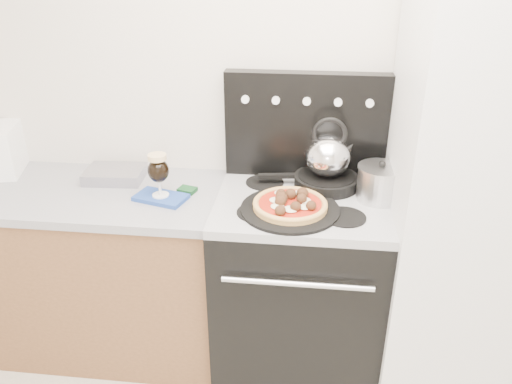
# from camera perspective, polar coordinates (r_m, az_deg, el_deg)

# --- Properties ---
(room_shell) EXTENTS (3.52, 3.01, 2.52)m
(room_shell) POSITION_cam_1_polar(r_m,az_deg,el_deg) (1.30, 1.13, -5.17)
(room_shell) COLOR beige
(room_shell) RESTS_ON ground
(base_cabinet) EXTENTS (1.45, 0.60, 0.86)m
(base_cabinet) POSITION_cam_1_polar(r_m,az_deg,el_deg) (2.74, -19.19, -8.50)
(base_cabinet) COLOR brown
(base_cabinet) RESTS_ON ground
(countertop) EXTENTS (1.48, 0.63, 0.04)m
(countertop) POSITION_cam_1_polar(r_m,az_deg,el_deg) (2.53, -20.66, -0.03)
(countertop) COLOR #95969E
(countertop) RESTS_ON base_cabinet
(stove_body) EXTENTS (0.76, 0.65, 0.88)m
(stove_body) POSITION_cam_1_polar(r_m,az_deg,el_deg) (2.48, 4.80, -10.75)
(stove_body) COLOR black
(stove_body) RESTS_ON ground
(cooktop) EXTENTS (0.76, 0.65, 0.04)m
(cooktop) POSITION_cam_1_polar(r_m,az_deg,el_deg) (2.23, 5.24, -1.26)
(cooktop) COLOR #ADADB2
(cooktop) RESTS_ON stove_body
(backguard) EXTENTS (0.76, 0.08, 0.50)m
(backguard) POSITION_cam_1_polar(r_m,az_deg,el_deg) (2.38, 5.70, 7.57)
(backguard) COLOR black
(backguard) RESTS_ON cooktop
(fridge) EXTENTS (0.64, 0.68, 1.90)m
(fridge) POSITION_cam_1_polar(r_m,az_deg,el_deg) (2.29, 23.05, -1.25)
(fridge) COLOR silver
(fridge) RESTS_ON ground
(foil_sheet) EXTENTS (0.29, 0.22, 0.06)m
(foil_sheet) POSITION_cam_1_polar(r_m,az_deg,el_deg) (2.53, -15.80, 1.97)
(foil_sheet) COLOR silver
(foil_sheet) RESTS_ON countertop
(oven_mitt) EXTENTS (0.26, 0.19, 0.02)m
(oven_mitt) POSITION_cam_1_polar(r_m,az_deg,el_deg) (2.29, -10.82, -0.63)
(oven_mitt) COLOR #23459D
(oven_mitt) RESTS_ON countertop
(beer_glass) EXTENTS (0.12, 0.12, 0.20)m
(beer_glass) POSITION_cam_1_polar(r_m,az_deg,el_deg) (2.24, -11.05, 1.92)
(beer_glass) COLOR black
(beer_glass) RESTS_ON oven_mitt
(pizza_pan) EXTENTS (0.54, 0.54, 0.01)m
(pizza_pan) POSITION_cam_1_polar(r_m,az_deg,el_deg) (2.12, 3.90, -1.96)
(pizza_pan) COLOR black
(pizza_pan) RESTS_ON cooktop
(pizza) EXTENTS (0.34, 0.34, 0.04)m
(pizza) POSITION_cam_1_polar(r_m,az_deg,el_deg) (2.11, 3.92, -1.27)
(pizza) COLOR tan
(pizza) RESTS_ON pizza_pan
(skillet) EXTENTS (0.34, 0.34, 0.05)m
(skillet) POSITION_cam_1_polar(r_m,az_deg,el_deg) (2.34, 8.04, 1.25)
(skillet) COLOR black
(skillet) RESTS_ON cooktop
(tea_kettle) EXTENTS (0.23, 0.23, 0.23)m
(tea_kettle) POSITION_cam_1_polar(r_m,az_deg,el_deg) (2.29, 8.26, 4.52)
(tea_kettle) COLOR silver
(tea_kettle) RESTS_ON skillet
(stock_pot) EXTENTS (0.21, 0.21, 0.14)m
(stock_pot) POSITION_cam_1_polar(r_m,az_deg,el_deg) (2.25, 13.98, 0.90)
(stock_pot) COLOR silver
(stock_pot) RESTS_ON cooktop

